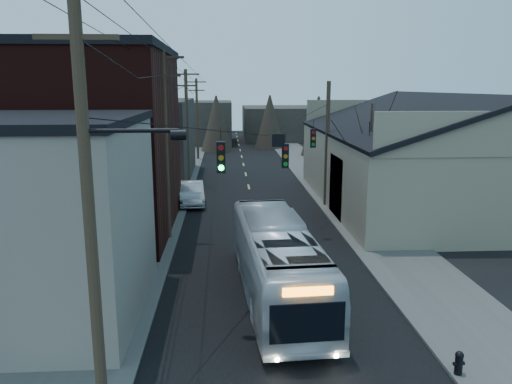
% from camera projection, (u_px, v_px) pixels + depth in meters
% --- Properties ---
extents(road_surface, '(9.00, 110.00, 0.02)m').
position_uv_depth(road_surface, '(250.00, 192.00, 39.20)').
color(road_surface, black).
rests_on(road_surface, ground).
extents(sidewalk_left, '(4.00, 110.00, 0.12)m').
position_uv_depth(sidewalk_left, '(167.00, 192.00, 38.81)').
color(sidewalk_left, '#474744').
rests_on(sidewalk_left, ground).
extents(sidewalk_right, '(4.00, 110.00, 0.12)m').
position_uv_depth(sidewalk_right, '(332.00, 190.00, 39.58)').
color(sidewalk_right, '#474744').
rests_on(sidewalk_right, ground).
extents(building_clapboard, '(8.00, 8.00, 7.00)m').
position_uv_depth(building_clapboard, '(22.00, 222.00, 17.44)').
color(building_clapboard, gray).
rests_on(building_clapboard, ground).
extents(building_brick, '(10.00, 12.00, 10.00)m').
position_uv_depth(building_brick, '(80.00, 144.00, 27.81)').
color(building_brick, black).
rests_on(building_brick, ground).
extents(building_left_far, '(9.00, 14.00, 7.00)m').
position_uv_depth(building_left_far, '(139.00, 140.00, 43.77)').
color(building_left_far, '#2D2924').
rests_on(building_left_far, ground).
extents(warehouse, '(16.16, 20.60, 7.73)m').
position_uv_depth(warehouse, '(440.00, 167.00, 34.53)').
color(warehouse, '#7D745B').
rests_on(warehouse, ground).
extents(building_far_left, '(10.00, 12.00, 6.00)m').
position_uv_depth(building_far_left, '(197.00, 122.00, 72.39)').
color(building_far_left, '#2D2924').
rests_on(building_far_left, ground).
extents(building_far_right, '(12.00, 14.00, 5.00)m').
position_uv_depth(building_far_right, '(282.00, 123.00, 78.15)').
color(building_far_right, '#2D2924').
rests_on(building_far_right, ground).
extents(bare_tree, '(0.40, 0.40, 7.20)m').
position_uv_depth(bare_tree, '(369.00, 166.00, 29.08)').
color(bare_tree, black).
rests_on(bare_tree, ground).
extents(utility_lines, '(11.24, 45.28, 10.50)m').
position_uv_depth(utility_lines, '(206.00, 137.00, 32.27)').
color(utility_lines, '#382B1E').
rests_on(utility_lines, ground).
extents(bus, '(3.19, 10.98, 3.02)m').
position_uv_depth(bus, '(277.00, 261.00, 19.42)').
color(bus, silver).
rests_on(bus, ground).
extents(parked_car, '(2.08, 4.88, 1.57)m').
position_uv_depth(parked_car, '(192.00, 193.00, 35.07)').
color(parked_car, '#B6BBBF').
rests_on(parked_car, ground).
extents(fire_hydrant, '(0.33, 0.24, 0.71)m').
position_uv_depth(fire_hydrant, '(459.00, 362.00, 14.16)').
color(fire_hydrant, black).
rests_on(fire_hydrant, sidewalk_right).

